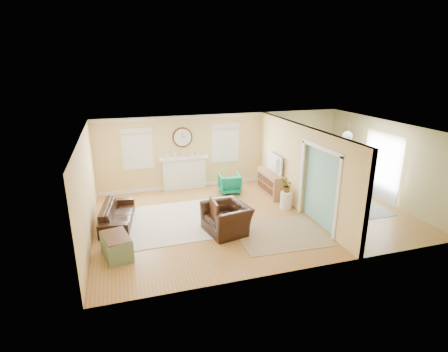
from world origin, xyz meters
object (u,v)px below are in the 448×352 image
Objects in this scene: green_chair at (230,183)px; eames_chair at (227,218)px; dining_table at (331,191)px; sofa at (117,214)px; credenza at (271,183)px.

eames_chair is at bearing 76.26° from green_chair.
eames_chair reaches higher than dining_table.
sofa is at bearing 26.90° from green_chair.
sofa is 1.36× the size of credenza.
green_chair is 3.38m from dining_table.
eames_chair is 1.63× the size of green_chair.
dining_table is at bearing 154.80° from green_chair.
credenza reaches higher than green_chair.
dining_table is (1.59, -1.14, -0.06)m from credenza.
green_chair is at bearing 155.86° from credenza.
sofa is at bearing -127.30° from eames_chair.
sofa is at bearing -170.12° from credenza.
green_chair is (0.98, 2.82, -0.05)m from eames_chair.
sofa is 1.04× the size of dining_table.
credenza is 1.96m from dining_table.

